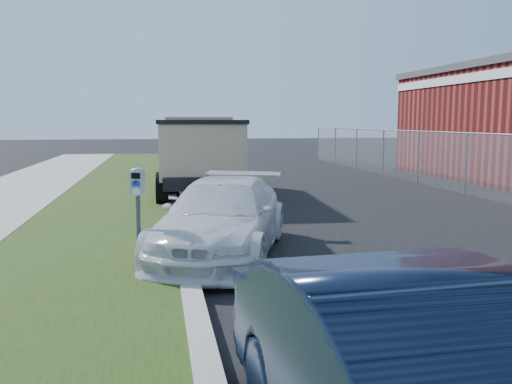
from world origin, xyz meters
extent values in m
plane|color=black|center=(0.00, 0.00, 0.00)|extent=(120.00, 120.00, 0.00)
cube|color=gray|center=(-2.60, 2.00, 0.07)|extent=(0.25, 50.00, 0.15)
cube|color=#1C370F|center=(-4.20, 2.00, 0.07)|extent=(3.00, 50.00, 0.13)
plane|color=slate|center=(6.00, 7.00, 0.90)|extent=(0.00, 30.00, 30.00)
cylinder|color=gray|center=(6.00, 7.00, 1.80)|extent=(0.04, 30.00, 0.04)
cylinder|color=gray|center=(6.00, 7.00, 0.90)|extent=(0.06, 0.06, 1.80)
cylinder|color=gray|center=(6.00, 10.00, 0.90)|extent=(0.06, 0.06, 1.80)
cylinder|color=gray|center=(6.00, 13.00, 0.90)|extent=(0.06, 0.06, 1.80)
cylinder|color=gray|center=(6.00, 16.00, 0.90)|extent=(0.06, 0.06, 1.80)
cylinder|color=gray|center=(6.00, 19.00, 0.90)|extent=(0.06, 0.06, 1.80)
cylinder|color=gray|center=(6.00, 22.00, 0.90)|extent=(0.06, 0.06, 1.80)
cube|color=silver|center=(7.48, 8.00, 3.60)|extent=(0.06, 14.00, 0.30)
cylinder|color=#3F4247|center=(-3.24, -0.02, 0.63)|extent=(0.08, 0.08, 1.00)
cube|color=gray|center=(-3.24, -0.02, 1.30)|extent=(0.21, 0.17, 0.30)
ellipsoid|color=gray|center=(-3.24, -0.02, 1.46)|extent=(0.22, 0.17, 0.11)
cube|color=black|center=(-3.26, -0.09, 1.40)|extent=(0.12, 0.04, 0.08)
cube|color=navy|center=(-3.26, -0.08, 1.29)|extent=(0.11, 0.04, 0.07)
cylinder|color=silver|center=(-3.26, -0.08, 1.18)|extent=(0.11, 0.04, 0.11)
cube|color=#3F4247|center=(-3.26, -0.08, 1.32)|extent=(0.04, 0.02, 0.05)
imported|color=silver|center=(-1.95, 0.97, 0.61)|extent=(2.97, 4.52, 1.22)
cube|color=black|center=(-1.74, 8.09, 0.65)|extent=(2.25, 5.80, 0.31)
cube|color=tan|center=(-1.63, 10.13, 1.38)|extent=(2.17, 1.71, 1.78)
cube|color=black|center=(-1.63, 10.13, 1.74)|extent=(2.20, 1.73, 0.53)
cube|color=tan|center=(-1.77, 7.37, 1.38)|extent=(2.33, 3.85, 1.43)
cube|color=black|center=(-1.77, 7.37, 2.12)|extent=(2.42, 3.94, 0.11)
cube|color=black|center=(-1.59, 10.98, 0.58)|extent=(2.14, 0.24, 0.27)
cylinder|color=black|center=(-2.66, 10.10, 0.45)|extent=(0.33, 0.90, 0.89)
cylinder|color=black|center=(-0.61, 9.99, 0.45)|extent=(0.33, 0.90, 0.89)
cylinder|color=black|center=(-2.78, 7.69, 0.45)|extent=(0.33, 0.90, 0.89)
cylinder|color=black|center=(-0.74, 7.59, 0.45)|extent=(0.33, 0.90, 0.89)
cylinder|color=black|center=(-2.87, 6.09, 0.45)|extent=(0.33, 0.90, 0.89)
cylinder|color=black|center=(-0.82, 5.99, 0.45)|extent=(0.33, 0.90, 0.89)
camera|label=1|loc=(-2.96, -7.57, 2.14)|focal=38.00mm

